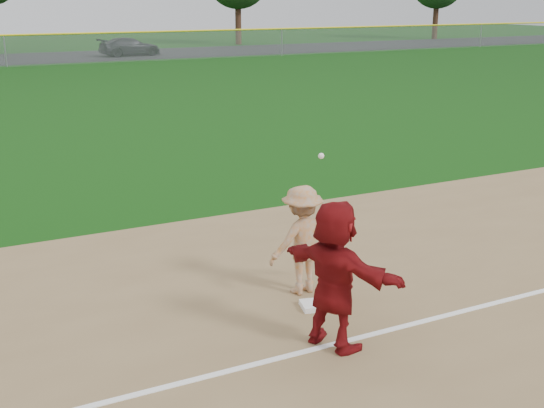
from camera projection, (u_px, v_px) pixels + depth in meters
name	position (u px, v px, depth m)	size (l,w,h in m)	color
ground	(318.00, 318.00, 9.79)	(160.00, 160.00, 0.00)	#0F3E0B
foul_line	(349.00, 340.00, 9.09)	(60.00, 0.10, 0.01)	white
first_base	(313.00, 305.00, 10.04)	(0.35, 0.35, 0.08)	white
base_runner	(335.00, 275.00, 8.70)	(1.85, 0.59, 1.99)	maroon
car_right	(130.00, 47.00, 51.88)	(1.90, 4.67, 1.36)	black
first_base_play	(302.00, 240.00, 10.36)	(1.17, 0.78, 2.27)	#969698
outfield_fence	(3.00, 36.00, 43.45)	(110.00, 0.12, 110.00)	#999EA0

